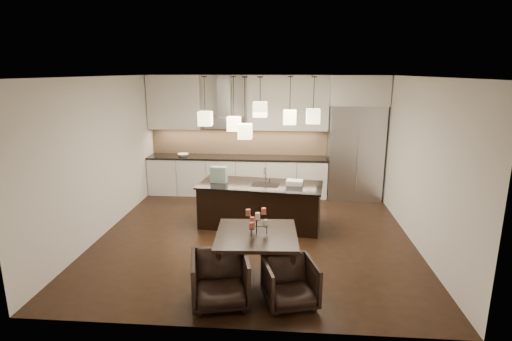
# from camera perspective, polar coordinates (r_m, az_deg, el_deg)

# --- Properties ---
(floor) EXTENTS (5.50, 5.50, 0.02)m
(floor) POSITION_cam_1_polar(r_m,az_deg,el_deg) (7.35, -0.12, -9.19)
(floor) COLOR black
(floor) RESTS_ON ground
(ceiling) EXTENTS (5.50, 5.50, 0.02)m
(ceiling) POSITION_cam_1_polar(r_m,az_deg,el_deg) (6.76, -0.14, 13.37)
(ceiling) COLOR white
(ceiling) RESTS_ON wall_back
(wall_back) EXTENTS (5.50, 0.02, 2.80)m
(wall_back) POSITION_cam_1_polar(r_m,az_deg,el_deg) (9.63, 1.20, 5.14)
(wall_back) COLOR silver
(wall_back) RESTS_ON ground
(wall_front) EXTENTS (5.50, 0.02, 2.80)m
(wall_front) POSITION_cam_1_polar(r_m,az_deg,el_deg) (4.28, -3.13, -6.35)
(wall_front) COLOR silver
(wall_front) RESTS_ON ground
(wall_left) EXTENTS (0.02, 5.50, 2.80)m
(wall_left) POSITION_cam_1_polar(r_m,az_deg,el_deg) (7.65, -21.22, 1.85)
(wall_left) COLOR silver
(wall_left) RESTS_ON ground
(wall_right) EXTENTS (0.02, 5.50, 2.80)m
(wall_right) POSITION_cam_1_polar(r_m,az_deg,el_deg) (7.24, 22.19, 1.12)
(wall_right) COLOR silver
(wall_right) RESTS_ON ground
(refrigerator) EXTENTS (1.20, 0.72, 2.15)m
(refrigerator) POSITION_cam_1_polar(r_m,az_deg,el_deg) (9.42, 13.92, 2.52)
(refrigerator) COLOR #B7B7BA
(refrigerator) RESTS_ON floor
(fridge_panel) EXTENTS (1.26, 0.72, 0.65)m
(fridge_panel) POSITION_cam_1_polar(r_m,az_deg,el_deg) (9.26, 14.44, 11.04)
(fridge_panel) COLOR silver
(fridge_panel) RESTS_ON refrigerator
(lower_cabinets) EXTENTS (4.21, 0.62, 0.88)m
(lower_cabinets) POSITION_cam_1_polar(r_m,az_deg,el_deg) (9.56, -2.69, -0.82)
(lower_cabinets) COLOR silver
(lower_cabinets) RESTS_ON floor
(countertop) EXTENTS (4.21, 0.66, 0.04)m
(countertop) POSITION_cam_1_polar(r_m,az_deg,el_deg) (9.45, -2.72, 1.87)
(countertop) COLOR black
(countertop) RESTS_ON lower_cabinets
(backsplash) EXTENTS (4.21, 0.02, 0.63)m
(backsplash) POSITION_cam_1_polar(r_m,az_deg,el_deg) (9.68, -2.52, 4.18)
(backsplash) COLOR tan
(backsplash) RESTS_ON countertop
(upper_cab_left) EXTENTS (1.25, 0.35, 1.25)m
(upper_cab_left) POSITION_cam_1_polar(r_m,az_deg,el_deg) (9.70, -11.52, 9.54)
(upper_cab_left) COLOR silver
(upper_cab_left) RESTS_ON wall_back
(upper_cab_right) EXTENTS (1.85, 0.35, 1.25)m
(upper_cab_right) POSITION_cam_1_polar(r_m,az_deg,el_deg) (9.33, 4.59, 9.61)
(upper_cab_right) COLOR silver
(upper_cab_right) RESTS_ON wall_back
(hood_canopy) EXTENTS (0.90, 0.52, 0.24)m
(hood_canopy) POSITION_cam_1_polar(r_m,az_deg,el_deg) (9.40, -4.56, 6.85)
(hood_canopy) COLOR #B7B7BA
(hood_canopy) RESTS_ON wall_back
(hood_chimney) EXTENTS (0.30, 0.28, 0.96)m
(hood_chimney) POSITION_cam_1_polar(r_m,az_deg,el_deg) (9.46, -4.53, 10.55)
(hood_chimney) COLOR #B7B7BA
(hood_chimney) RESTS_ON hood_canopy
(fruit_bowl) EXTENTS (0.33, 0.33, 0.06)m
(fruit_bowl) POSITION_cam_1_polar(r_m,az_deg,el_deg) (9.64, -10.36, 2.21)
(fruit_bowl) COLOR silver
(fruit_bowl) RESTS_ON countertop
(island_body) EXTENTS (2.32, 1.15, 0.79)m
(island_body) POSITION_cam_1_polar(r_m,az_deg,el_deg) (7.63, 0.61, -5.05)
(island_body) COLOR black
(island_body) RESTS_ON floor
(island_top) EXTENTS (2.40, 1.23, 0.04)m
(island_top) POSITION_cam_1_polar(r_m,az_deg,el_deg) (7.51, 0.62, -2.08)
(island_top) COLOR black
(island_top) RESTS_ON island_body
(faucet) EXTENTS (0.11, 0.22, 0.34)m
(faucet) POSITION_cam_1_polar(r_m,az_deg,el_deg) (7.53, 1.42, -0.56)
(faucet) COLOR silver
(faucet) RESTS_ON island_top
(tote_bag) EXTENTS (0.32, 0.20, 0.30)m
(tote_bag) POSITION_cam_1_polar(r_m,az_deg,el_deg) (7.63, -5.33, -0.56)
(tote_bag) COLOR #1D4F3A
(tote_bag) RESTS_ON island_top
(food_container) EXTENTS (0.33, 0.25, 0.09)m
(food_container) POSITION_cam_1_polar(r_m,az_deg,el_deg) (7.48, 5.54, -1.72)
(food_container) COLOR silver
(food_container) RESTS_ON island_top
(dining_table) EXTENTS (1.19, 1.19, 0.67)m
(dining_table) POSITION_cam_1_polar(r_m,az_deg,el_deg) (5.80, 0.07, -12.05)
(dining_table) COLOR black
(dining_table) RESTS_ON floor
(candelabra) EXTENTS (0.34, 0.34, 0.40)m
(candelabra) POSITION_cam_1_polar(r_m,az_deg,el_deg) (5.59, 0.07, -7.11)
(candelabra) COLOR black
(candelabra) RESTS_ON dining_table
(candle_a) EXTENTS (0.07, 0.07, 0.09)m
(candle_a) POSITION_cam_1_polar(r_m,az_deg,el_deg) (5.60, 1.37, -7.48)
(candle_a) COLOR beige
(candle_a) RESTS_ON candelabra
(candle_b) EXTENTS (0.07, 0.07, 0.09)m
(candle_b) POSITION_cam_1_polar(r_m,az_deg,el_deg) (5.70, -0.54, -7.07)
(candle_b) COLOR #DB5035
(candle_b) RESTS_ON candelabra
(candle_c) EXTENTS (0.07, 0.07, 0.09)m
(candle_c) POSITION_cam_1_polar(r_m,az_deg,el_deg) (5.50, -0.61, -7.88)
(candle_c) COLOR #A04235
(candle_c) RESTS_ON candelabra
(candle_d) EXTENTS (0.07, 0.07, 0.09)m
(candle_d) POSITION_cam_1_polar(r_m,az_deg,el_deg) (5.63, 1.11, -5.81)
(candle_d) COLOR #DB5035
(candle_d) RESTS_ON candelabra
(candle_e) EXTENTS (0.07, 0.07, 0.09)m
(candle_e) POSITION_cam_1_polar(r_m,az_deg,el_deg) (5.57, -1.13, -6.01)
(candle_e) COLOR #A04235
(candle_e) RESTS_ON candelabra
(candle_f) EXTENTS (0.07, 0.07, 0.09)m
(candle_f) POSITION_cam_1_polar(r_m,az_deg,el_deg) (5.44, 0.24, -6.51)
(candle_f) COLOR beige
(candle_f) RESTS_ON candelabra
(armchair_left) EXTENTS (0.85, 0.86, 0.66)m
(armchair_left) POSITION_cam_1_polar(r_m,az_deg,el_deg) (5.24, -5.14, -15.26)
(armchair_left) COLOR black
(armchair_left) RESTS_ON floor
(armchair_right) EXTENTS (0.78, 0.79, 0.59)m
(armchair_right) POSITION_cam_1_polar(r_m,az_deg,el_deg) (5.24, 4.90, -15.73)
(armchair_right) COLOR black
(armchair_right) RESTS_ON floor
(pendant_a) EXTENTS (0.24, 0.24, 0.26)m
(pendant_a) POSITION_cam_1_polar(r_m,az_deg,el_deg) (7.49, -7.26, 7.38)
(pendant_a) COLOR #FFEFB0
(pendant_a) RESTS_ON ceiling
(pendant_b) EXTENTS (0.24, 0.24, 0.26)m
(pendant_b) POSITION_cam_1_polar(r_m,az_deg,el_deg) (7.50, -3.16, 6.67)
(pendant_b) COLOR #FFEFB0
(pendant_b) RESTS_ON ceiling
(pendant_c) EXTENTS (0.24, 0.24, 0.26)m
(pendant_c) POSITION_cam_1_polar(r_m,az_deg,el_deg) (7.06, 0.59, 8.72)
(pendant_c) COLOR #FFEFB0
(pendant_c) RESTS_ON ceiling
(pendant_d) EXTENTS (0.24, 0.24, 0.26)m
(pendant_d) POSITION_cam_1_polar(r_m,az_deg,el_deg) (7.54, 4.84, 7.58)
(pendant_d) COLOR #FFEFB0
(pendant_d) RESTS_ON ceiling
(pendant_e) EXTENTS (0.24, 0.24, 0.26)m
(pendant_e) POSITION_cam_1_polar(r_m,az_deg,el_deg) (7.30, 8.16, 7.68)
(pendant_e) COLOR #FFEFB0
(pendant_e) RESTS_ON ceiling
(pendant_f) EXTENTS (0.24, 0.24, 0.26)m
(pendant_f) POSITION_cam_1_polar(r_m,az_deg,el_deg) (7.11, -1.57, 5.62)
(pendant_f) COLOR #FFEFB0
(pendant_f) RESTS_ON ceiling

